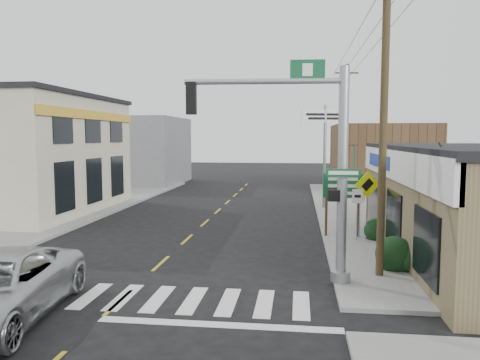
# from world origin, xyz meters

# --- Properties ---
(ground) EXTENTS (140.00, 140.00, 0.00)m
(ground) POSITION_xyz_m (0.00, 0.00, 0.00)
(ground) COLOR black
(ground) RESTS_ON ground
(sidewalk_right) EXTENTS (6.00, 38.00, 0.13)m
(sidewalk_right) POSITION_xyz_m (9.00, 13.00, 0.07)
(sidewalk_right) COLOR slate
(sidewalk_right) RESTS_ON ground
(sidewalk_left) EXTENTS (6.00, 38.00, 0.13)m
(sidewalk_left) POSITION_xyz_m (-9.00, 13.00, 0.07)
(sidewalk_left) COLOR slate
(sidewalk_left) RESTS_ON ground
(center_line) EXTENTS (0.12, 56.00, 0.01)m
(center_line) POSITION_xyz_m (0.00, 8.00, 0.01)
(center_line) COLOR gold
(center_line) RESTS_ON ground
(crosswalk) EXTENTS (11.00, 2.20, 0.01)m
(crosswalk) POSITION_xyz_m (0.00, 0.40, 0.01)
(crosswalk) COLOR silver
(crosswalk) RESTS_ON ground
(bldg_distant_right) EXTENTS (8.00, 10.00, 5.60)m
(bldg_distant_right) POSITION_xyz_m (12.00, 30.00, 2.80)
(bldg_distant_right) COLOR brown
(bldg_distant_right) RESTS_ON ground
(bldg_distant_left) EXTENTS (9.00, 10.00, 6.40)m
(bldg_distant_left) POSITION_xyz_m (-11.00, 32.00, 3.20)
(bldg_distant_left) COLOR slate
(bldg_distant_left) RESTS_ON ground
(traffic_signal_pole) EXTENTS (5.28, 0.39, 6.69)m
(traffic_signal_pole) POSITION_xyz_m (5.40, 2.23, 4.11)
(traffic_signal_pole) COLOR #93959C
(traffic_signal_pole) RESTS_ON sidewalk_right
(guide_sign) EXTENTS (1.72, 0.14, 3.01)m
(guide_sign) POSITION_xyz_m (6.85, 8.96, 2.07)
(guide_sign) COLOR #453720
(guide_sign) RESTS_ON sidewalk_right
(fire_hydrant) EXTENTS (0.24, 0.24, 0.75)m
(fire_hydrant) POSITION_xyz_m (8.50, 5.45, 0.54)
(fire_hydrant) COLOR #C27300
(fire_hydrant) RESTS_ON sidewalk_right
(ped_crossing_sign) EXTENTS (1.15, 0.08, 2.96)m
(ped_crossing_sign) POSITION_xyz_m (7.83, 8.35, 2.13)
(ped_crossing_sign) COLOR gray
(ped_crossing_sign) RESTS_ON sidewalk_right
(lamp_post) EXTENTS (0.65, 0.51, 4.98)m
(lamp_post) POSITION_xyz_m (7.42, 13.70, 3.02)
(lamp_post) COLOR black
(lamp_post) RESTS_ON sidewalk_right
(dance_center_sign) EXTENTS (2.99, 0.19, 6.35)m
(dance_center_sign) POSITION_xyz_m (6.50, 17.40, 4.95)
(dance_center_sign) COLOR gray
(dance_center_sign) RESTS_ON sidewalk_right
(bare_tree) EXTENTS (2.47, 2.47, 4.93)m
(bare_tree) POSITION_xyz_m (10.19, 3.96, 4.01)
(bare_tree) COLOR black
(bare_tree) RESTS_ON sidewalk_right
(shrub_front) EXTENTS (1.26, 1.26, 0.94)m
(shrub_front) POSITION_xyz_m (8.12, 3.90, 0.60)
(shrub_front) COLOR #163819
(shrub_front) RESTS_ON sidewalk_right
(shrub_back) EXTENTS (1.02, 1.02, 0.77)m
(shrub_back) POSITION_xyz_m (8.24, 8.49, 0.51)
(shrub_back) COLOR black
(shrub_back) RESTS_ON sidewalk_right
(utility_pole_near) EXTENTS (1.62, 0.24, 9.33)m
(utility_pole_near) POSITION_xyz_m (7.50, 3.08, 4.91)
(utility_pole_near) COLOR #403721
(utility_pole_near) RESTS_ON sidewalk_right
(utility_pole_far) EXTENTS (1.68, 0.25, 9.67)m
(utility_pole_far) POSITION_xyz_m (8.31, 23.11, 5.09)
(utility_pole_far) COLOR #422A1D
(utility_pole_far) RESTS_ON sidewalk_right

